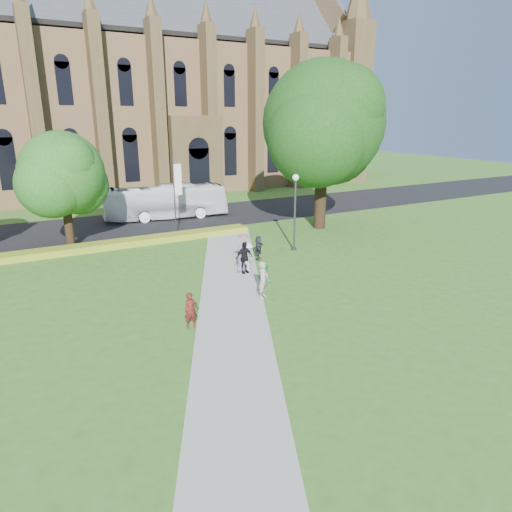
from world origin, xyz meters
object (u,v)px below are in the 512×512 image
streetlamp (295,203)px  tour_coach (166,202)px  large_tree (324,124)px  pedestrian_0 (191,310)px

streetlamp → tour_coach: (-4.51, 14.13, -1.75)m
large_tree → tour_coach: (-10.01, 9.63, -6.82)m
streetlamp → large_tree: bearing=39.3°
streetlamp → tour_coach: bearing=107.7°
tour_coach → pedestrian_0: bearing=171.4°
tour_coach → large_tree: bearing=-126.9°
pedestrian_0 → large_tree: bearing=40.4°
streetlamp → pedestrian_0: (-10.70, -8.05, -2.46)m
tour_coach → pedestrian_0: (-6.19, -22.18, -0.71)m
tour_coach → streetlamp: bearing=-155.3°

